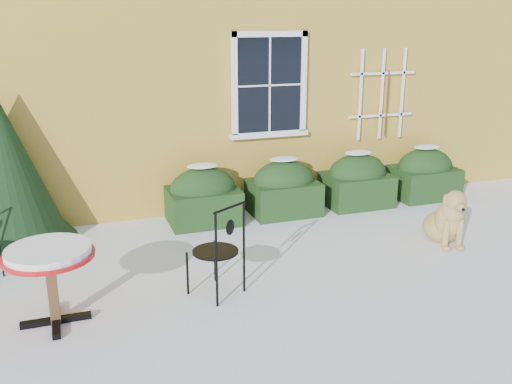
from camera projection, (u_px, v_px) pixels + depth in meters
name	position (u px, v px, depth m)	size (l,w,h in m)	color
ground	(285.00, 292.00, 6.46)	(80.00, 80.00, 0.00)	white
house	(161.00, 6.00, 11.84)	(12.40, 8.40, 6.40)	gold
hedge_row	(321.00, 185.00, 9.17)	(4.95, 0.80, 0.91)	black
evergreen_shrub	(2.00, 181.00, 7.66)	(1.81, 1.81, 2.19)	black
bistro_table	(49.00, 261.00, 5.61)	(0.89, 0.89, 0.83)	black
patio_chair_near	(219.00, 249.00, 6.27)	(0.66, 0.65, 1.08)	black
dog	(447.00, 220.00, 7.76)	(0.64, 0.89, 0.83)	tan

